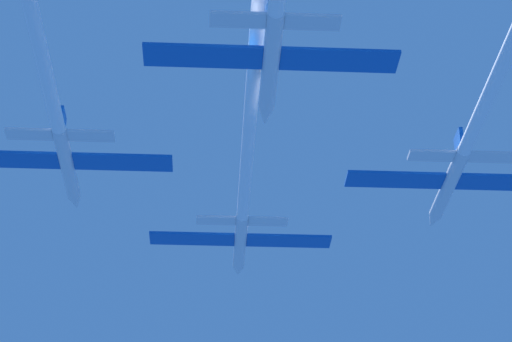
% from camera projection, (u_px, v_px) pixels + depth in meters
% --- Properties ---
extents(jet_lead, '(17.35, 50.51, 2.87)m').
position_uv_depth(jet_lead, '(246.00, 170.00, 81.57)').
color(jet_lead, silver).
extents(jet_left_wing, '(17.35, 41.28, 2.87)m').
position_uv_depth(jet_left_wing, '(51.00, 97.00, 71.34)').
color(jet_left_wing, silver).
extents(jet_right_wing, '(17.35, 50.19, 2.87)m').
position_uv_depth(jet_right_wing, '(491.00, 90.00, 68.86)').
color(jet_right_wing, silver).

